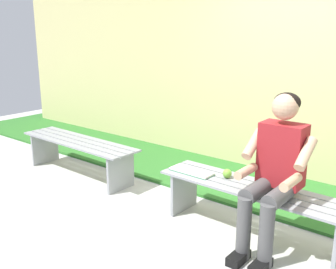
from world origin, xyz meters
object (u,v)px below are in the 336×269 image
object	(u,v)px
bench_near	(254,198)
book_open	(192,172)
person_seated	(275,168)
apple	(227,174)
bench_far	(79,149)

from	to	relation	value
bench_near	book_open	xyz separation A→B (m)	(0.61, 0.04, 0.11)
person_seated	apple	distance (m)	0.55
apple	bench_near	bearing A→B (deg)	170.99
bench_near	bench_far	size ratio (longest dim) A/B	1.02
apple	book_open	xyz separation A→B (m)	(0.32, 0.09, -0.03)
bench_far	apple	distance (m)	1.99
book_open	bench_far	bearing A→B (deg)	-0.35
person_seated	bench_far	bearing A→B (deg)	-2.28
bench_near	apple	xyz separation A→B (m)	(0.29, -0.05, 0.14)
bench_near	person_seated	bearing A→B (deg)	154.52
apple	bench_far	bearing A→B (deg)	1.30
book_open	person_seated	bearing A→B (deg)	177.13
person_seated	apple	xyz separation A→B (m)	(0.49, -0.14, -0.20)
bench_far	person_seated	world-z (taller)	person_seated
bench_far	book_open	size ratio (longest dim) A/B	4.03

